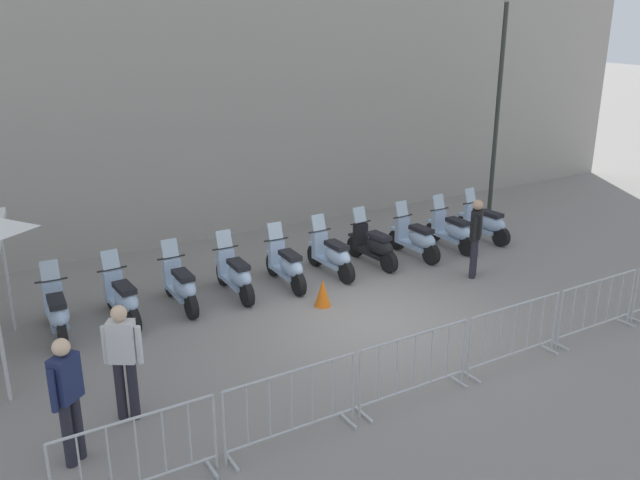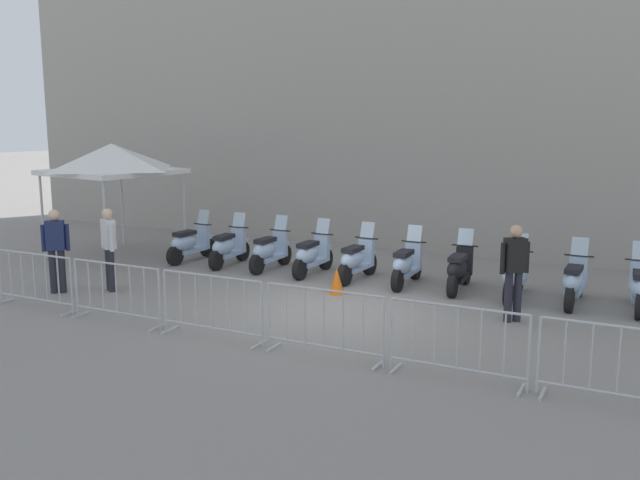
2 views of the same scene
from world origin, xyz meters
name	(u,v)px [view 1 (image 1 of 2)]	position (x,y,z in m)	size (l,w,h in m)	color
ground_plane	(371,320)	(0.00, 0.00, 0.00)	(120.00, 120.00, 0.00)	gray
motorcycle_0	(57,313)	(-5.40, 1.47, 0.45)	(0.56, 1.73, 1.24)	black
motorcycle_1	(123,299)	(-4.27, 1.65, 0.45)	(0.69, 1.71, 1.24)	black
motorcycle_2	(181,286)	(-3.16, 1.87, 0.45)	(0.62, 1.72, 1.24)	black
motorcycle_3	(236,275)	(-2.04, 2.02, 0.45)	(0.60, 1.72, 1.24)	black
motorcycle_4	(287,266)	(-0.91, 2.14, 0.45)	(0.58, 1.73, 1.24)	black
motorcycle_5	(332,255)	(0.22, 2.36, 0.45)	(0.66, 1.72, 1.24)	black
motorcycle_6	(374,246)	(1.33, 2.58, 0.45)	(0.69, 1.71, 1.24)	black
motorcycle_7	(416,239)	(2.47, 2.66, 0.45)	(0.66, 1.72, 1.24)	black
motorcycle_8	(452,231)	(3.59, 2.85, 0.45)	(0.62, 1.72, 1.24)	black
motorcycle_9	(485,223)	(4.70, 3.10, 0.45)	(0.70, 1.71, 1.24)	black
barrier_segment_0	(138,458)	(-4.64, -3.27, 0.52)	(1.93, 0.71, 1.07)	#B2B5B7
barrier_segment_1	(292,407)	(-2.63, -2.96, 0.52)	(1.93, 0.71, 1.07)	#B2B5B7
barrier_segment_2	(414,367)	(-0.62, -2.65, 0.52)	(1.93, 0.71, 1.07)	#B2B5B7
barrier_segment_3	(514,335)	(1.39, -2.34, 0.52)	(1.93, 0.71, 1.07)	#B2B5B7
barrier_segment_4	(597,308)	(3.39, -2.04, 0.52)	(1.93, 0.71, 1.07)	#B2B5B7
street_lamp	(500,87)	(6.19, 4.95, 3.58)	(0.36, 0.36, 5.96)	#2D332D
officer_near_row_end	(123,356)	(-4.57, -1.58, 0.98)	(0.51, 0.34, 1.73)	#23232D
officer_mid_plaza	(67,394)	(-5.32, -2.31, 0.98)	(0.40, 0.43, 1.73)	#23232D
officer_by_barriers	(476,234)	(3.02, 1.13, 0.98)	(0.40, 0.44, 1.73)	#23232D
traffic_cone	(323,293)	(-0.60, 0.93, 0.28)	(0.32, 0.32, 0.55)	orange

